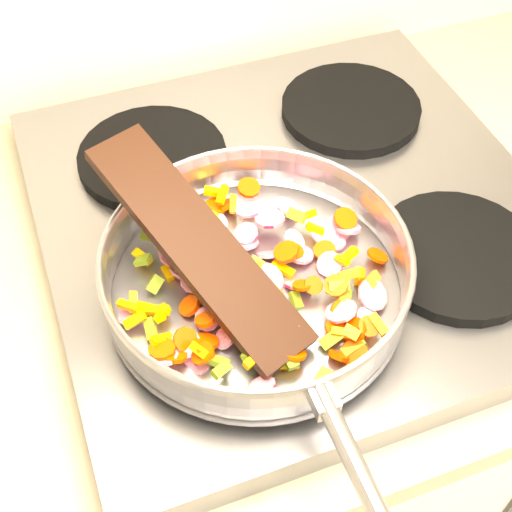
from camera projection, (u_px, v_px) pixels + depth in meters
name	position (u px, v px, depth m)	size (l,w,h in m)	color
cooktop	(295.00, 219.00, 0.88)	(0.60, 0.60, 0.04)	#939399
grate_fl	(223.00, 327.00, 0.74)	(0.19, 0.19, 0.02)	black
grate_fr	(457.00, 255.00, 0.80)	(0.19, 0.19, 0.02)	black
grate_bl	(152.00, 157.00, 0.91)	(0.19, 0.19, 0.02)	black
grate_br	(351.00, 109.00, 0.97)	(0.19, 0.19, 0.02)	black
saute_pan	(257.00, 271.00, 0.73)	(0.37, 0.53, 0.06)	#9E9EA5
vegetable_heap	(255.00, 282.00, 0.75)	(0.30, 0.28, 0.05)	#FCA800
wooden_spatula	(198.00, 244.00, 0.72)	(0.30, 0.07, 0.01)	black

